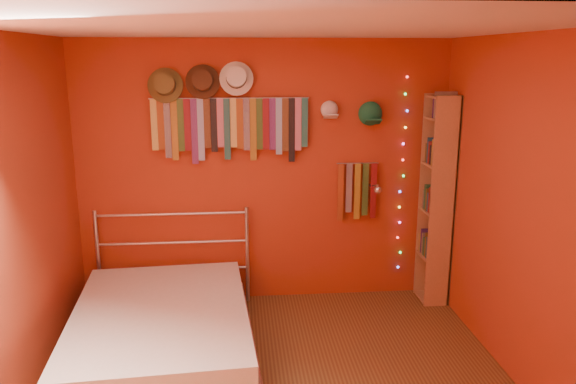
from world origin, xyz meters
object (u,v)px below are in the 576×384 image
object	(u,v)px
bed	(162,331)
bookshelf	(440,199)
tie_rack	(230,125)
reading_lamp	(377,189)

from	to	relation	value
bed	bookshelf	bearing A→B (deg)	15.15
tie_rack	reading_lamp	xyz separation A→B (m)	(1.35, -0.17, -0.59)
reading_lamp	bookshelf	bearing A→B (deg)	1.51
tie_rack	bookshelf	distance (m)	2.10
tie_rack	bookshelf	xyz separation A→B (m)	(1.97, -0.15, -0.71)
reading_lamp	bed	bearing A→B (deg)	-155.80
tie_rack	reading_lamp	distance (m)	1.48
reading_lamp	bookshelf	size ratio (longest dim) A/B	0.15
bed	tie_rack	bearing A→B (deg)	57.37
reading_lamp	bookshelf	distance (m)	0.63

